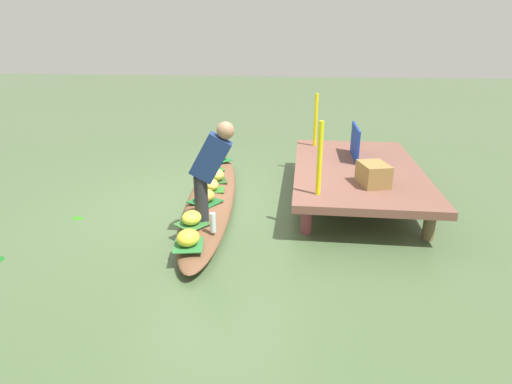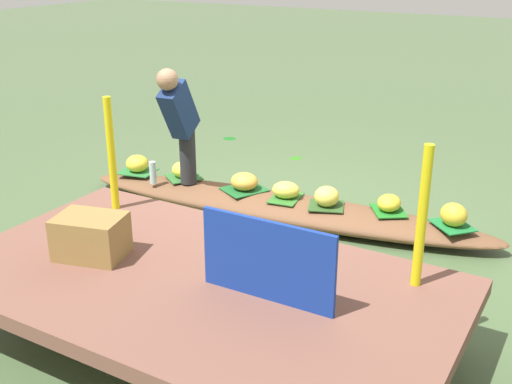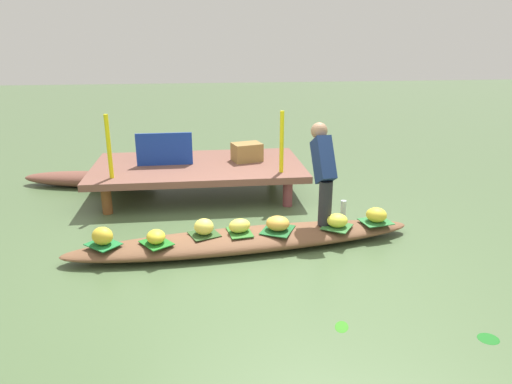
# 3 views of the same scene
# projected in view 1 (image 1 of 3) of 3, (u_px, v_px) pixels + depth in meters

# --- Properties ---
(canal_water) EXTENTS (40.00, 40.00, 0.00)m
(canal_water) POSITION_uv_depth(u_px,v_px,m) (212.00, 205.00, 6.02)
(canal_water) COLOR #48603A
(canal_water) RESTS_ON ground
(dock_platform) EXTENTS (3.20, 1.80, 0.48)m
(dock_platform) POSITION_uv_depth(u_px,v_px,m) (357.00, 171.00, 6.14)
(dock_platform) COLOR brown
(dock_platform) RESTS_ON ground
(vendor_boat) EXTENTS (4.17, 1.08, 0.20)m
(vendor_boat) POSITION_uv_depth(u_px,v_px,m) (211.00, 198.00, 5.99)
(vendor_boat) COLOR brown
(vendor_boat) RESTS_ON ground
(moored_boat) EXTENTS (2.30, 0.92, 0.24)m
(moored_boat) POSITION_uv_depth(u_px,v_px,m) (378.00, 159.00, 7.83)
(moored_boat) COLOR brown
(moored_boat) RESTS_ON ground
(leaf_mat_0) EXTENTS (0.41, 0.43, 0.01)m
(leaf_mat_0) POSITION_uv_depth(u_px,v_px,m) (212.00, 170.00, 6.90)
(leaf_mat_0) COLOR #1F7222
(leaf_mat_0) RESTS_ON vendor_boat
(banana_bunch_0) EXTENTS (0.23, 0.26, 0.15)m
(banana_bunch_0) POSITION_uv_depth(u_px,v_px,m) (212.00, 165.00, 6.88)
(banana_bunch_0) COLOR yellow
(banana_bunch_0) RESTS_ON vendor_boat
(leaf_mat_1) EXTENTS (0.47, 0.49, 0.01)m
(leaf_mat_1) POSITION_uv_depth(u_px,v_px,m) (205.00, 201.00, 5.59)
(leaf_mat_1) COLOR #1D5E29
(leaf_mat_1) RESTS_ON vendor_boat
(banana_bunch_1) EXTENTS (0.34, 0.33, 0.17)m
(banana_bunch_1) POSITION_uv_depth(u_px,v_px,m) (205.00, 196.00, 5.56)
(banana_bunch_1) COLOR gold
(banana_bunch_1) RESTS_ON vendor_boat
(leaf_mat_2) EXTENTS (0.31, 0.39, 0.01)m
(leaf_mat_2) POSITION_uv_depth(u_px,v_px,m) (212.00, 190.00, 6.01)
(leaf_mat_2) COLOR #306E28
(leaf_mat_2) RESTS_ON vendor_boat
(banana_bunch_2) EXTENTS (0.31, 0.27, 0.16)m
(banana_bunch_2) POSITION_uv_depth(u_px,v_px,m) (211.00, 185.00, 5.98)
(banana_bunch_2) COLOR #EDDC4F
(banana_bunch_2) RESTS_ON vendor_boat
(leaf_mat_3) EXTENTS (0.43, 0.43, 0.01)m
(leaf_mat_3) POSITION_uv_depth(u_px,v_px,m) (221.00, 160.00, 7.43)
(leaf_mat_3) COLOR #1C7133
(leaf_mat_3) RESTS_ON vendor_boat
(banana_bunch_3) EXTENTS (0.32, 0.31, 0.20)m
(banana_bunch_3) POSITION_uv_depth(u_px,v_px,m) (221.00, 155.00, 7.40)
(banana_bunch_3) COLOR gold
(banana_bunch_3) RESTS_ON vendor_boat
(leaf_mat_4) EXTENTS (0.44, 0.44, 0.01)m
(leaf_mat_4) POSITION_uv_depth(u_px,v_px,m) (192.00, 224.00, 4.92)
(leaf_mat_4) COLOR #326D31
(leaf_mat_4) RESTS_ON vendor_boat
(banana_bunch_4) EXTENTS (0.28, 0.26, 0.16)m
(banana_bunch_4) POSITION_uv_depth(u_px,v_px,m) (192.00, 218.00, 4.90)
(banana_bunch_4) COLOR #E9E642
(banana_bunch_4) RESTS_ON vendor_boat
(leaf_mat_5) EXTENTS (0.40, 0.36, 0.01)m
(leaf_mat_5) POSITION_uv_depth(u_px,v_px,m) (189.00, 245.00, 4.43)
(leaf_mat_5) COLOR #2B7537
(leaf_mat_5) RESTS_ON vendor_boat
(banana_bunch_5) EXTENTS (0.33, 0.32, 0.18)m
(banana_bunch_5) POSITION_uv_depth(u_px,v_px,m) (188.00, 238.00, 4.40)
(banana_bunch_5) COLOR yellow
(banana_bunch_5) RESTS_ON vendor_boat
(leaf_mat_6) EXTENTS (0.40, 0.39, 0.01)m
(leaf_mat_6) POSITION_uv_depth(u_px,v_px,m) (217.00, 181.00, 6.39)
(leaf_mat_6) COLOR #2E4F22
(leaf_mat_6) RESTS_ON vendor_boat
(banana_bunch_6) EXTENTS (0.27, 0.28, 0.19)m
(banana_bunch_6) POSITION_uv_depth(u_px,v_px,m) (216.00, 175.00, 6.36)
(banana_bunch_6) COLOR #F4DE56
(banana_bunch_6) RESTS_ON vendor_boat
(vendor_person) EXTENTS (0.24, 0.53, 1.19)m
(vendor_person) POSITION_uv_depth(u_px,v_px,m) (210.00, 166.00, 4.80)
(vendor_person) COLOR #28282D
(vendor_person) RESTS_ON vendor_boat
(water_bottle) EXTENTS (0.07, 0.07, 0.23)m
(water_bottle) POSITION_uv_depth(u_px,v_px,m) (213.00, 222.00, 4.71)
(water_bottle) COLOR silver
(water_bottle) RESTS_ON vendor_boat
(market_banner) EXTENTS (0.84, 0.04, 0.50)m
(market_banner) POSITION_uv_depth(u_px,v_px,m) (355.00, 142.00, 6.50)
(market_banner) COLOR #163496
(market_banner) RESTS_ON dock_platform
(railing_post_west) EXTENTS (0.06, 0.06, 0.89)m
(railing_post_west) POSITION_uv_depth(u_px,v_px,m) (316.00, 120.00, 7.14)
(railing_post_west) COLOR yellow
(railing_post_west) RESTS_ON dock_platform
(railing_post_east) EXTENTS (0.06, 0.06, 0.89)m
(railing_post_east) POSITION_uv_depth(u_px,v_px,m) (320.00, 159.00, 4.91)
(railing_post_east) COLOR yellow
(railing_post_east) RESTS_ON dock_platform
(produce_crate) EXTENTS (0.51, 0.42, 0.28)m
(produce_crate) POSITION_uv_depth(u_px,v_px,m) (373.00, 174.00, 5.34)
(produce_crate) COLOR olive
(produce_crate) RESTS_ON dock_platform
(drifting_plant_0) EXTENTS (0.17, 0.21, 0.01)m
(drifting_plant_0) POSITION_uv_depth(u_px,v_px,m) (77.00, 218.00, 5.58)
(drifting_plant_0) COLOR #2E7C1B
(drifting_plant_0) RESTS_ON ground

